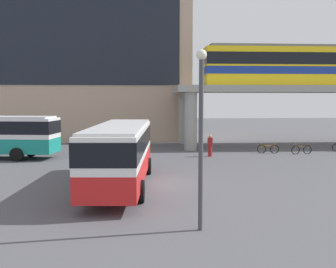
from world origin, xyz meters
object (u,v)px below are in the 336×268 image
bus_main (121,149)px  bicycle_orange (268,149)px  train (312,66)px  station_building (68,42)px  bicycle_brown (302,150)px  pedestrian_walking_across (210,146)px

bus_main → bicycle_orange: bus_main is taller
train → bicycle_orange: size_ratio=11.79×
station_building → bus_main: 29.15m
station_building → train: bearing=-21.1°
bicycle_brown → bicycle_orange: 2.68m
bicycle_brown → bicycle_orange: bearing=164.8°
station_building → bicycle_brown: station_building is taller
bus_main → pedestrian_walking_across: 12.43m
station_building → pedestrian_walking_across: size_ratio=15.87×
bicycle_brown → bicycle_orange: (-2.58, 0.70, 0.00)m
bus_main → bicycle_brown: size_ratio=6.26×
bicycle_orange → bicycle_brown: bearing=-15.2°
train → pedestrian_walking_across: bearing=-148.5°
train → bus_main: 25.16m
station_building → train: 26.64m
train → bicycle_orange: bearing=-138.1°
bicycle_brown → pedestrian_walking_across: bearing=-174.0°
station_building → bicycle_brown: (21.47, -15.40, -10.64)m
bicycle_brown → pedestrian_walking_across: 7.81m
station_building → bicycle_brown: bearing=-35.6°
train → bicycle_orange: (-5.76, -5.17, -7.34)m
bicycle_brown → bicycle_orange: same height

